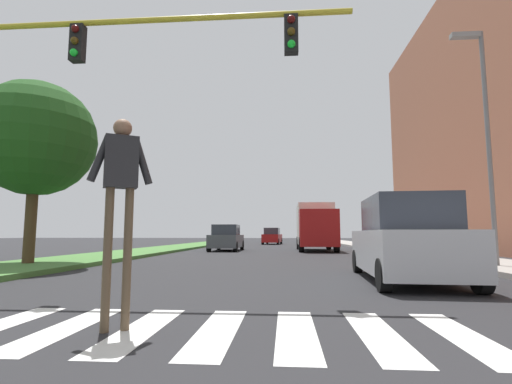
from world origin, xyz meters
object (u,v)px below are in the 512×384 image
street_lamp_right (484,123)px  sedan_distant (272,237)px  sedan_midblock (226,239)px  tree_mid (36,139)px  traffic_light_gantry (73,78)px  pedestrian_performer (120,187)px  truck_box_delivery (316,226)px  suv_crossing (405,241)px

street_lamp_right → sedan_distant: (-7.71, 27.91, -3.80)m
sedan_midblock → sedan_distant: 15.66m
street_lamp_right → sedan_distant: 29.20m
tree_mid → traffic_light_gantry: size_ratio=0.75×
pedestrian_performer → truck_box_delivery: 21.18m
pedestrian_performer → tree_mid: bearing=130.7°
street_lamp_right → suv_crossing: size_ratio=1.60×
traffic_light_gantry → truck_box_delivery: (6.41, 17.92, -2.70)m
traffic_light_gantry → pedestrian_performer: bearing=-49.7°
traffic_light_gantry → sedan_distant: traffic_light_gantry is taller
tree_mid → truck_box_delivery: tree_mid is taller
street_lamp_right → pedestrian_performer: bearing=-136.8°
tree_mid → suv_crossing: 12.09m
suv_crossing → tree_mid: bearing=166.7°
sedan_midblock → truck_box_delivery: size_ratio=0.68×
traffic_light_gantry → sedan_distant: 33.13m
truck_box_delivery → pedestrian_performer: bearing=-100.8°
traffic_light_gantry → street_lamp_right: (10.72, 4.89, 0.26)m
street_lamp_right → sedan_midblock: (-10.18, 12.44, -3.81)m
pedestrian_performer → truck_box_delivery: (3.96, 20.81, -0.03)m
pedestrian_performer → suv_crossing: size_ratio=0.53×
sedan_distant → tree_mid: bearing=-104.1°
tree_mid → pedestrian_performer: 10.32m
sedan_midblock → tree_mid: bearing=-109.9°
pedestrian_performer → suv_crossing: 6.87m
suv_crossing → sedan_distant: (-4.22, 30.81, -0.13)m
sedan_distant → truck_box_delivery: truck_box_delivery is taller
traffic_light_gantry → sedan_midblock: (0.54, 17.33, -3.55)m
pedestrian_performer → sedan_midblock: bearing=95.4°
sedan_distant → truck_box_delivery: bearing=-77.1°
street_lamp_right → sedan_midblock: bearing=129.3°
suv_crossing → truck_box_delivery: truck_box_delivery is taller
pedestrian_performer → truck_box_delivery: size_ratio=0.40×
tree_mid → truck_box_delivery: (10.46, 13.25, -2.69)m
sedan_midblock → truck_box_delivery: bearing=5.8°
sedan_midblock → truck_box_delivery: (5.87, 0.59, 0.85)m
tree_mid → sedan_midblock: 13.93m
pedestrian_performer → sedan_midblock: 20.33m
street_lamp_right → truck_box_delivery: street_lamp_right is taller
tree_mid → street_lamp_right: 14.78m
tree_mid → sedan_midblock: size_ratio=1.45×
pedestrian_performer → truck_box_delivery: bearing=79.2°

